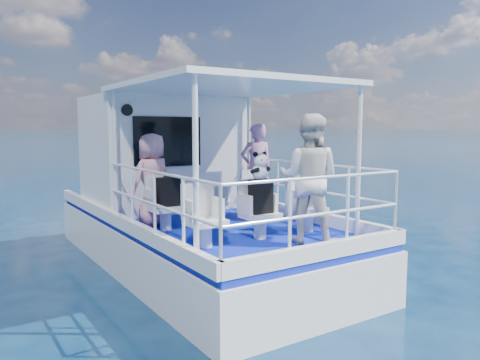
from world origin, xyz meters
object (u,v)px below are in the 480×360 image
(passenger_stbd_aft, at_px, (309,179))
(passenger_port_fwd, at_px, (152,180))
(backpack_center, at_px, (261,197))
(panda, at_px, (260,166))

(passenger_stbd_aft, bearing_deg, passenger_port_fwd, -4.84)
(passenger_port_fwd, distance_m, backpack_center, 1.95)
(passenger_port_fwd, bearing_deg, passenger_stbd_aft, 105.15)
(backpack_center, relative_size, panda, 1.23)
(passenger_port_fwd, xyz_separation_m, panda, (0.93, -1.69, 0.30))
(passenger_stbd_aft, height_order, panda, passenger_stbd_aft)
(passenger_port_fwd, bearing_deg, backpack_center, 101.27)
(passenger_stbd_aft, bearing_deg, backpack_center, 6.29)
(panda, bearing_deg, backpack_center, -49.07)
(passenger_stbd_aft, height_order, backpack_center, passenger_stbd_aft)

